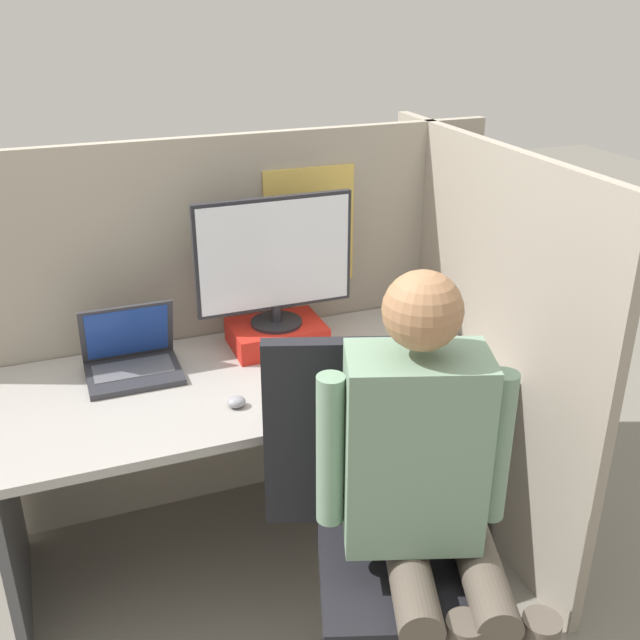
# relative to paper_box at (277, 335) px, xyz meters

# --- Properties ---
(ground_plane) EXTENTS (12.00, 12.00, 0.00)m
(ground_plane) POSITION_rel_paper_box_xyz_m (-0.17, -0.54, -0.75)
(ground_plane) COLOR slate
(cubicle_panel_back) EXTENTS (2.14, 0.05, 1.43)m
(cubicle_panel_back) POSITION_rel_paper_box_xyz_m (-0.17, 0.20, -0.04)
(cubicle_panel_back) COLOR gray
(cubicle_panel_back) RESTS_ON ground
(cubicle_panel_right) EXTENTS (0.04, 1.36, 1.43)m
(cubicle_panel_right) POSITION_rel_paper_box_xyz_m (0.68, -0.26, -0.04)
(cubicle_panel_right) COLOR gray
(cubicle_panel_right) RESTS_ON ground
(desk) EXTENTS (1.64, 0.71, 0.71)m
(desk) POSITION_rel_paper_box_xyz_m (-0.17, -0.19, -0.20)
(desk) COLOR #9E9993
(desk) RESTS_ON ground
(paper_box) EXTENTS (0.32, 0.23, 0.08)m
(paper_box) POSITION_rel_paper_box_xyz_m (0.00, 0.00, 0.00)
(paper_box) COLOR red
(paper_box) RESTS_ON desk
(monitor) EXTENTS (0.55, 0.18, 0.46)m
(monitor) POSITION_rel_paper_box_xyz_m (0.00, 0.00, 0.28)
(monitor) COLOR #232328
(monitor) RESTS_ON paper_box
(laptop) EXTENTS (0.30, 0.24, 0.24)m
(laptop) POSITION_rel_paper_box_xyz_m (-0.51, -0.03, 0.01)
(laptop) COLOR #2D2D33
(laptop) RESTS_ON desk
(mouse) EXTENTS (0.06, 0.05, 0.03)m
(mouse) POSITION_rel_paper_box_xyz_m (-0.25, -0.36, -0.03)
(mouse) COLOR gray
(mouse) RESTS_ON desk
(stapler) EXTENTS (0.04, 0.17, 0.04)m
(stapler) POSITION_rel_paper_box_xyz_m (0.55, -0.06, -0.02)
(stapler) COLOR black
(stapler) RESTS_ON desk
(carrot_toy) EXTENTS (0.04, 0.13, 0.04)m
(carrot_toy) POSITION_rel_paper_box_xyz_m (0.10, -0.43, -0.02)
(carrot_toy) COLOR orange
(carrot_toy) RESTS_ON desk
(office_chair) EXTENTS (0.59, 0.63, 1.05)m
(office_chair) POSITION_rel_paper_box_xyz_m (0.02, -0.84, -0.21)
(office_chair) COLOR black
(office_chair) RESTS_ON ground
(person) EXTENTS (0.47, 0.52, 1.32)m
(person) POSITION_rel_paper_box_xyz_m (0.07, -1.01, 0.01)
(person) COLOR brown
(person) RESTS_ON ground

